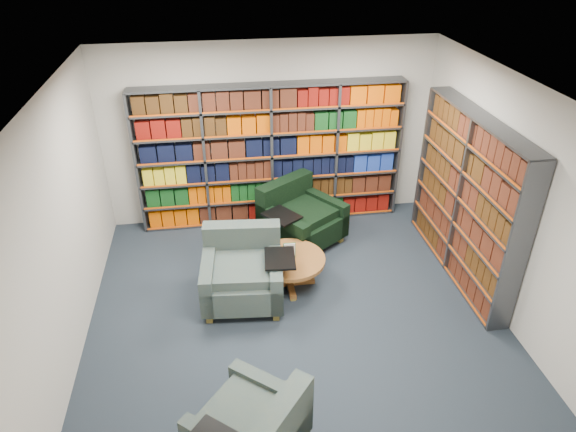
{
  "coord_description": "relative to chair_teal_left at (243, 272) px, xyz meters",
  "views": [
    {
      "loc": [
        -0.82,
        -4.83,
        4.28
      ],
      "look_at": [
        0.0,
        0.6,
        1.05
      ],
      "focal_mm": 32.0,
      "sensor_mm": 36.0,
      "label": 1
    }
  ],
  "objects": [
    {
      "name": "bookshelf_right",
      "position": [
        2.94,
        0.14,
        0.74
      ],
      "size": [
        0.28,
        2.5,
        2.2
      ],
      "color": "#47494F",
      "rests_on": "ground"
    },
    {
      "name": "bookshelf_back",
      "position": [
        0.6,
        1.88,
        0.74
      ],
      "size": [
        4.0,
        0.28,
        2.2
      ],
      "color": "#47494F",
      "rests_on": "ground"
    },
    {
      "name": "chair_teal_left",
      "position": [
        0.0,
        0.0,
        0.0
      ],
      "size": [
        1.21,
        1.07,
        0.9
      ],
      "color": "#011932",
      "rests_on": "ground"
    },
    {
      "name": "coffee_table",
      "position": [
        0.62,
        0.1,
        -0.01
      ],
      "size": [
        0.93,
        0.93,
        0.66
      ],
      "color": "#994B22",
      "rests_on": "ground"
    },
    {
      "name": "chair_teal_front",
      "position": [
        -0.06,
        -2.32,
        -0.05
      ],
      "size": [
        1.21,
        1.21,
        0.78
      ],
      "color": "#011932",
      "rests_on": "ground"
    },
    {
      "name": "room_shell",
      "position": [
        0.6,
        -0.46,
        1.04
      ],
      "size": [
        5.02,
        5.02,
        2.82
      ],
      "color": "black",
      "rests_on": "ground"
    },
    {
      "name": "chair_green_right",
      "position": [
        0.91,
        1.21,
        0.0
      ],
      "size": [
        1.38,
        1.38,
        0.9
      ],
      "color": "black",
      "rests_on": "ground"
    }
  ]
}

